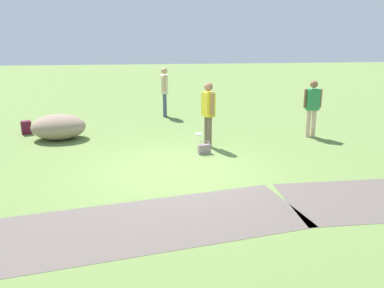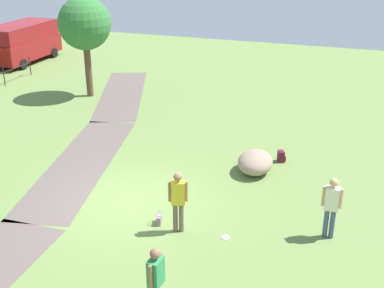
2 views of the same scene
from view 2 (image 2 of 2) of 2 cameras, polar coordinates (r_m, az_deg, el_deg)
The scene contains 12 objects.
ground_plane at distance 15.04m, azimuth -6.99°, elevation -6.61°, with size 48.00×48.00×0.00m, color olive.
footpath_segment_mid at distance 17.78m, azimuth -12.51°, elevation -2.09°, with size 8.24×3.62×0.01m.
footpath_segment_far at distance 25.03m, azimuth -8.00°, elevation 5.72°, with size 8.17×4.71×0.01m.
young_tree_near_path at distance 24.20m, azimuth -12.19°, elevation 13.24°, with size 2.45×2.45×4.71m.
lawn_boulder at distance 16.69m, azimuth 7.24°, elevation -2.07°, with size 1.61×1.26×0.72m.
woman_with_handbag at distance 13.09m, azimuth -1.60°, elevation -6.17°, with size 0.35×0.49×1.74m.
man_near_boulder at distance 13.33m, azimuth 15.67°, elevation -6.59°, with size 0.24×0.52×1.73m.
passerby_on_path at distance 10.48m, azimuth -4.14°, elevation -15.03°, with size 0.52×0.27×1.66m.
handbag_on_grass at distance 13.89m, azimuth -3.78°, elevation -8.54°, with size 0.34×0.33×0.31m.
backpack_by_boulder at distance 17.64m, azimuth 10.16°, elevation -1.41°, with size 0.34×0.33×0.40m.
frisbee_on_grass at distance 13.37m, azimuth 3.85°, elevation -10.60°, with size 0.23×0.23×0.02m.
delivery_van at distance 32.51m, azimuth -18.90°, elevation 11.07°, with size 5.11×2.43×2.30m.
Camera 2 is at (-11.61, -6.01, 7.44)m, focal length 46.63 mm.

